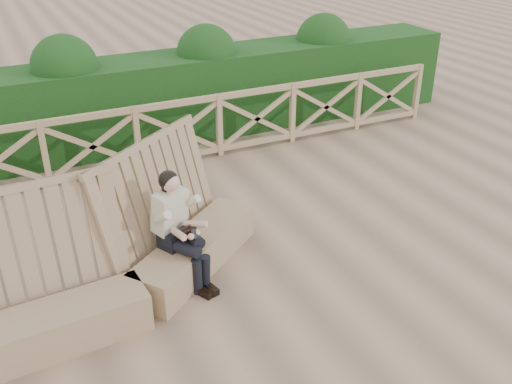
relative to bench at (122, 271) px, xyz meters
name	(u,v)px	position (x,y,z in m)	size (l,w,h in m)	color
ground	(278,270)	(1.81, -0.24, -0.39)	(60.00, 60.00, 0.00)	brown
bench	(122,271)	(0.00, 0.00, 0.00)	(3.80, 1.98, 1.56)	olive
woman	(178,225)	(0.70, 0.12, 0.34)	(0.58, 0.87, 1.37)	black
guardrail	(179,132)	(1.81, 3.26, 0.16)	(10.10, 0.09, 1.10)	#997B59
hedge	(157,100)	(1.81, 4.46, 0.36)	(12.00, 1.20, 1.50)	black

